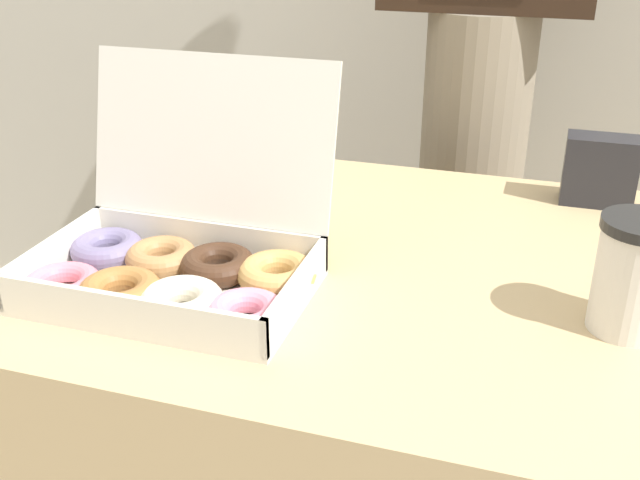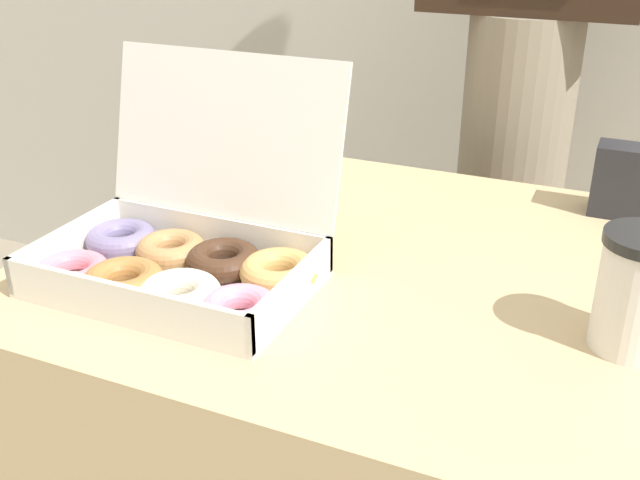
% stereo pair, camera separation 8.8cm
% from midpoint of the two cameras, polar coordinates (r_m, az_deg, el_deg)
% --- Properties ---
extents(table, '(1.02, 0.74, 0.71)m').
position_cam_midpoint_polar(table, '(1.20, 9.18, -17.32)').
color(table, tan).
rests_on(table, ground_plane).
extents(donut_box, '(0.37, 0.29, 0.26)m').
position_cam_midpoint_polar(donut_box, '(0.94, -7.79, -1.16)').
color(donut_box, silver).
rests_on(donut_box, table).
extents(coffee_cup, '(0.09, 0.09, 0.13)m').
position_cam_midpoint_polar(coffee_cup, '(0.87, 25.81, -3.67)').
color(coffee_cup, silver).
rests_on(coffee_cup, table).
extents(napkin_holder, '(0.11, 0.06, 0.11)m').
position_cam_midpoint_polar(napkin_holder, '(1.23, 24.58, 4.01)').
color(napkin_holder, '#232328').
rests_on(napkin_holder, table).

